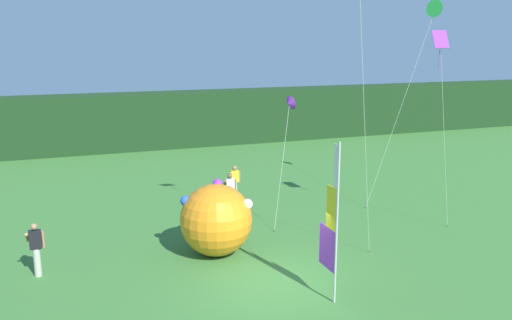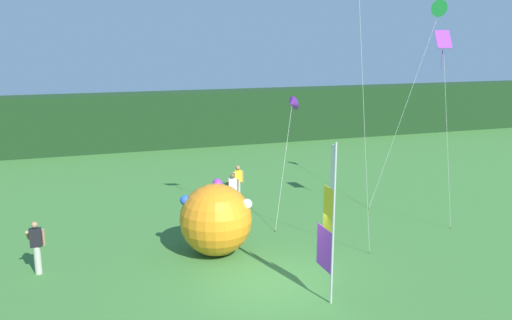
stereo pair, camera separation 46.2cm
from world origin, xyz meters
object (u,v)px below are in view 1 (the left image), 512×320
Objects in this scene: person_far_right at (230,192)px; person_mid_field at (36,248)px; person_near_banner at (209,207)px; banner_flag at (332,225)px; kite_purple_diamond_1 at (441,53)px; kite_purple_delta_3 at (289,104)px; kite_green_delta_0 at (435,10)px; inflatable_balloon at (216,220)px; folding_chair at (209,224)px; person_far_left at (235,182)px.

person_mid_field is at bearing -152.42° from person_far_right.
person_mid_field is (-6.21, -2.21, 0.01)m from person_near_banner.
banner_flag is 2.68× the size of person_near_banner.
kite_purple_diamond_1 is (6.61, -4.80, 5.92)m from person_far_right.
kite_purple_delta_3 is (10.02, 3.25, 3.75)m from person_mid_field.
kite_purple_diamond_1 is at bearing -123.59° from kite_green_delta_0.
person_far_right is 0.19× the size of kite_green_delta_0.
banner_flag is at bearing -75.15° from person_near_banner.
kite_purple_delta_3 reaches higher than person_far_right.
person_near_banner is at bearing -178.73° from kite_green_delta_0.
banner_flag reaches higher than person_far_right.
person_far_right is 0.67× the size of inflatable_balloon.
folding_chair is at bearing -107.64° from person_near_banner.
person_far_right is at bearing 144.03° from kite_purple_diamond_1.
folding_chair is (-1.99, 6.00, -1.72)m from banner_flag.
banner_flag is at bearing -92.04° from person_far_left.
banner_flag is 0.52× the size of kite_green_delta_0.
person_far_right is 2.96m from folding_chair.
banner_flag is at bearing -140.56° from kite_green_delta_0.
inflatable_balloon is at bearing 117.25° from banner_flag.
person_near_banner is 0.99× the size of person_mid_field.
banner_flag is 7.04m from person_near_banner.
person_far_left is 1.87× the size of folding_chair.
kite_purple_diamond_1 is (14.23, -0.82, 5.91)m from person_mid_field.
person_near_banner is 1.95× the size of folding_chair.
person_mid_field is at bearing 176.69° from kite_purple_diamond_1.
person_far_left is at bearing 33.84° from person_mid_field.
kite_purple_delta_3 is at bearing -54.42° from person_far_left.
kite_purple_diamond_1 is at bearing 30.35° from banner_flag.
banner_flag reaches higher than person_near_banner.
inflatable_balloon is (-0.41, -2.45, 0.33)m from person_near_banner.
banner_flag is 0.61× the size of kite_purple_diamond_1.
person_mid_field is at bearing -165.70° from folding_chair.
kite_purple_diamond_1 is at bearing -44.10° from kite_purple_delta_3.
kite_purple_diamond_1 is (8.01, -3.04, 5.92)m from person_near_banner.
person_mid_field is (-7.99, 4.47, -1.30)m from banner_flag.
person_far_right is 10.09m from kite_purple_diamond_1.
kite_purple_diamond_1 reaches higher than inflatable_balloon.
person_far_left is 0.64× the size of inflatable_balloon.
person_near_banner is 1.05× the size of person_far_left.
inflatable_balloon reaches higher than person_near_banner.
kite_green_delta_0 is (8.05, -3.15, 7.67)m from person_far_left.
inflatable_balloon is 10.12m from kite_purple_diamond_1.
person_mid_field is 0.19× the size of kite_green_delta_0.
person_far_left is at bearing 158.59° from kite_green_delta_0.
kite_purple_delta_3 reaches higher than inflatable_balloon.
person_far_right is at bearing 51.53° from person_near_banner.
kite_purple_diamond_1 is (8.42, -0.59, 5.59)m from inflatable_balloon.
folding_chair is (-1.62, -2.45, -0.41)m from person_far_right.
kite_purple_diamond_1 is (6.24, 3.65, 4.61)m from banner_flag.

